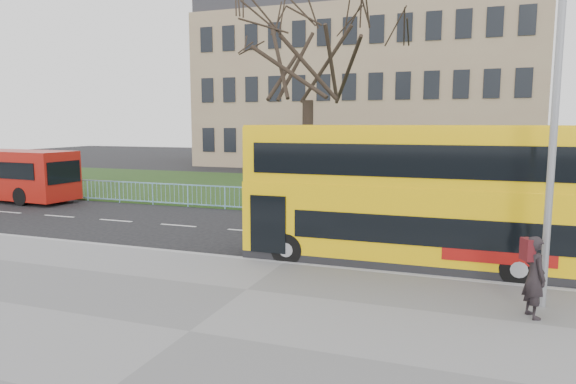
{
  "coord_description": "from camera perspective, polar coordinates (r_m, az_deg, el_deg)",
  "views": [
    {
      "loc": [
        4.92,
        -14.85,
        4.04
      ],
      "look_at": [
        -0.81,
        1.0,
        1.77
      ],
      "focal_mm": 32.0,
      "sensor_mm": 36.0,
      "label": 1
    }
  ],
  "objects": [
    {
      "name": "bare_tree",
      "position": [
        26.17,
        2.24,
        12.28
      ],
      "size": [
        8.49,
        8.49,
        12.13
      ],
      "primitive_type": null,
      "color": "black",
      "rests_on": "grass_verge"
    },
    {
      "name": "street_lamp",
      "position": [
        11.95,
        27.1,
        8.48
      ],
      "size": [
        1.65,
        0.19,
        7.78
      ],
      "rotation": [
        0.0,
        0.0,
        -0.02
      ],
      "color": "gray",
      "rests_on": "pavement"
    },
    {
      "name": "grass_verge",
      "position": [
        29.84,
        10.2,
        -0.15
      ],
      "size": [
        80.0,
        15.4,
        0.08
      ],
      "primitive_type": "cube",
      "color": "#223914",
      "rests_on": "ground"
    },
    {
      "name": "ground",
      "position": [
        16.16,
        1.51,
        -6.81
      ],
      "size": [
        120.0,
        120.0,
        0.0
      ],
      "primitive_type": "plane",
      "color": "black",
      "rests_on": "ground"
    },
    {
      "name": "civic_building",
      "position": [
        50.92,
        8.76,
        10.92
      ],
      "size": [
        30.0,
        15.0,
        14.0
      ],
      "primitive_type": "cube",
      "color": "#90745B",
      "rests_on": "ground"
    },
    {
      "name": "pavement",
      "position": [
        10.28,
        -10.87,
        -15.25
      ],
      "size": [
        80.0,
        10.5,
        0.12
      ],
      "primitive_type": "cube",
      "color": "slate",
      "rests_on": "ground"
    },
    {
      "name": "guard_railing",
      "position": [
        22.29,
        6.87,
        -1.39
      ],
      "size": [
        40.0,
        0.12,
        1.1
      ],
      "primitive_type": null,
      "color": "#7EB8E1",
      "rests_on": "ground"
    },
    {
      "name": "yellow_bus",
      "position": [
        14.71,
        13.64,
        -0.09
      ],
      "size": [
        9.41,
        2.36,
        3.93
      ],
      "rotation": [
        0.0,
        0.0,
        0.01
      ],
      "color": "#EAB709",
      "rests_on": "ground"
    },
    {
      "name": "pedestrian",
      "position": [
        11.61,
        25.69,
        -8.5
      ],
      "size": [
        0.62,
        0.72,
        1.68
      ],
      "primitive_type": "imported",
      "rotation": [
        0.0,
        0.0,
        2.01
      ],
      "color": "black",
      "rests_on": "pavement"
    },
    {
      "name": "kerb",
      "position": [
        14.73,
        -0.41,
        -7.97
      ],
      "size": [
        80.0,
        0.2,
        0.14
      ],
      "primitive_type": "cube",
      "color": "gray",
      "rests_on": "ground"
    }
  ]
}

